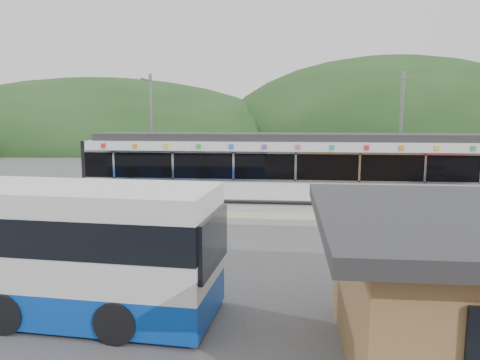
# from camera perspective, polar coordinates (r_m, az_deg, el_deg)

# --- Properties ---
(ground) EXTENTS (120.00, 120.00, 0.00)m
(ground) POSITION_cam_1_polar(r_m,az_deg,el_deg) (18.54, 3.09, -6.82)
(ground) COLOR #4C4C4F
(ground) RESTS_ON ground
(hills) EXTENTS (146.00, 149.00, 26.00)m
(hills) POSITION_cam_1_polar(r_m,az_deg,el_deg) (24.27, 18.48, -3.63)
(hills) COLOR #1E3D19
(hills) RESTS_ON ground
(platform) EXTENTS (26.00, 3.20, 0.30)m
(platform) POSITION_cam_1_polar(r_m,az_deg,el_deg) (21.70, 3.50, -4.18)
(platform) COLOR #9E9E99
(platform) RESTS_ON ground
(yellow_line) EXTENTS (26.00, 0.10, 0.01)m
(yellow_line) POSITION_cam_1_polar(r_m,az_deg,el_deg) (20.40, 3.36, -4.54)
(yellow_line) COLOR yellow
(yellow_line) RESTS_ON platform
(train) EXTENTS (20.44, 3.01, 3.74)m
(train) POSITION_cam_1_polar(r_m,az_deg,el_deg) (24.04, 5.58, 1.64)
(train) COLOR black
(train) RESTS_ON ground
(catenary_mast_west) EXTENTS (0.18, 1.80, 7.00)m
(catenary_mast_west) POSITION_cam_1_polar(r_m,az_deg,el_deg) (27.59, -10.74, 5.69)
(catenary_mast_west) COLOR slate
(catenary_mast_west) RESTS_ON ground
(catenary_mast_east) EXTENTS (0.18, 1.80, 7.00)m
(catenary_mast_east) POSITION_cam_1_polar(r_m,az_deg,el_deg) (27.18, 19.01, 5.35)
(catenary_mast_east) COLOR slate
(catenary_mast_east) RESTS_ON ground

